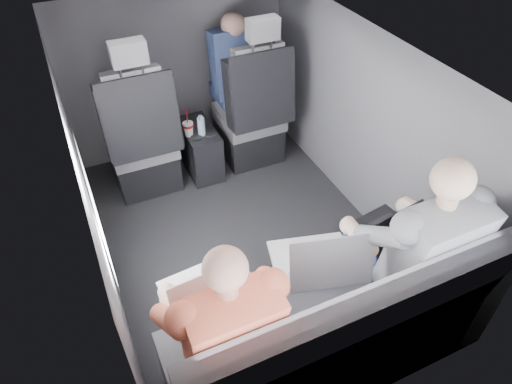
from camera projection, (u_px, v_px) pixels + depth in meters
name	position (u px, v px, depth m)	size (l,w,h in m)	color
floor	(244.00, 238.00, 3.22)	(2.60, 2.60, 0.00)	black
ceiling	(239.00, 57.00, 2.34)	(2.60, 2.60, 0.00)	#B2B2AD
panel_left	(91.00, 204.00, 2.49)	(0.02, 2.60, 1.35)	#56565B
panel_right	(364.00, 128.00, 3.06)	(0.02, 2.60, 1.35)	#56565B
panel_front	(178.00, 73.00, 3.67)	(1.80, 0.02, 1.35)	#56565B
panel_back	(366.00, 335.00, 1.89)	(1.80, 0.02, 1.35)	#56565B
side_window	(95.00, 206.00, 2.15)	(0.02, 0.75, 0.42)	white
seatbelt	(262.00, 82.00, 3.30)	(0.05, 0.01, 0.65)	black
front_seat_left	(142.00, 145.00, 3.39)	(0.52, 0.58, 1.26)	black
front_seat_right	(252.00, 118.00, 3.68)	(0.52, 0.58, 1.26)	black
center_console	(200.00, 149.00, 3.69)	(0.24, 0.48, 0.41)	black
rear_bench	(327.00, 336.00, 2.29)	(1.60, 0.57, 0.92)	#58585C
soda_cup	(188.00, 128.00, 3.45)	(0.08, 0.08, 0.24)	white
water_bottle	(201.00, 126.00, 3.45)	(0.06, 0.06, 0.17)	#9CB7D3
laptop_white	(203.00, 290.00, 2.10)	(0.36, 0.35, 0.26)	silver
laptop_silver	(318.00, 259.00, 2.24)	(0.46, 0.45, 0.28)	silver
laptop_black	(386.00, 229.00, 2.41)	(0.36, 0.34, 0.24)	black
passenger_rear_left	(221.00, 324.00, 1.99)	(0.48, 0.60, 1.19)	#343338
passenger_rear_right	(409.00, 248.00, 2.29)	(0.53, 0.64, 1.26)	navy
passenger_front_right	(235.00, 66.00, 3.62)	(0.38, 0.38, 0.73)	navy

